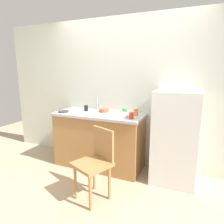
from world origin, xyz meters
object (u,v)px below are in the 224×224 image
at_px(cup_orange, 136,112).
at_px(cup_red, 131,115).
at_px(terracotta_bowl, 104,110).
at_px(cup_black, 86,108).
at_px(hotplate, 63,112).
at_px(cup_green, 125,111).
at_px(dish_tray, 119,115).
at_px(refrigerator, 176,137).
at_px(chair, 96,161).

bearing_deg(cup_orange, cup_red, -90.30).
bearing_deg(cup_orange, terracotta_bowl, 175.57).
bearing_deg(cup_red, terracotta_bowl, 154.00).
relative_size(cup_red, cup_black, 0.97).
distance_m(hotplate, cup_green, 1.02).
distance_m(dish_tray, cup_black, 0.70).
bearing_deg(refrigerator, chair, -136.45).
bearing_deg(cup_green, cup_red, -54.32).
distance_m(dish_tray, hotplate, 0.97).
relative_size(chair, terracotta_bowl, 5.41).
xyz_separation_m(hotplate, cup_red, (1.18, 0.01, 0.04)).
xyz_separation_m(chair, cup_green, (0.04, 0.93, 0.45)).
height_order(cup_red, cup_orange, cup_orange).
bearing_deg(chair, dish_tray, 110.58).
bearing_deg(cup_green, terracotta_bowl, -178.90).
relative_size(chair, cup_black, 9.09).
distance_m(cup_black, cup_green, 0.69).
xyz_separation_m(chair, cup_black, (-0.65, 0.89, 0.46)).
distance_m(hotplate, cup_black, 0.38).
bearing_deg(cup_orange, cup_green, 166.00).
xyz_separation_m(chair, hotplate, (-0.94, 0.64, 0.42)).
height_order(terracotta_bowl, cup_orange, cup_orange).
distance_m(cup_red, cup_black, 0.92).
height_order(cup_black, cup_green, cup_black).
bearing_deg(dish_tray, cup_orange, 36.71).
xyz_separation_m(chair, dish_tray, (0.03, 0.72, 0.43)).
bearing_deg(terracotta_bowl, cup_red, -26.00).
bearing_deg(hotplate, chair, -34.37).
bearing_deg(hotplate, cup_green, 16.50).
relative_size(hotplate, cup_red, 1.78).
bearing_deg(cup_orange, hotplate, -168.56).
xyz_separation_m(terracotta_bowl, hotplate, (-0.62, -0.28, -0.02)).
relative_size(terracotta_bowl, cup_green, 1.95).
relative_size(hotplate, cup_green, 2.02).
xyz_separation_m(hotplate, cup_green, (0.98, 0.29, 0.03)).
xyz_separation_m(hotplate, cup_orange, (1.18, 0.24, 0.04)).
relative_size(refrigerator, cup_black, 13.52).
bearing_deg(dish_tray, terracotta_bowl, 149.98).
distance_m(terracotta_bowl, cup_orange, 0.57).
height_order(terracotta_bowl, hotplate, terracotta_bowl).
height_order(dish_tray, cup_orange, cup_orange).
xyz_separation_m(hotplate, cup_black, (0.29, 0.25, 0.04)).
relative_size(cup_red, cup_green, 1.13).
height_order(terracotta_bowl, cup_red, cup_red).
xyz_separation_m(dish_tray, cup_orange, (0.21, 0.16, 0.03)).
distance_m(hotplate, cup_orange, 1.20).
bearing_deg(refrigerator, cup_orange, 173.60).
distance_m(refrigerator, terracotta_bowl, 1.21).
bearing_deg(dish_tray, cup_black, 166.24).
xyz_separation_m(cup_red, cup_black, (-0.89, 0.24, 0.00)).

